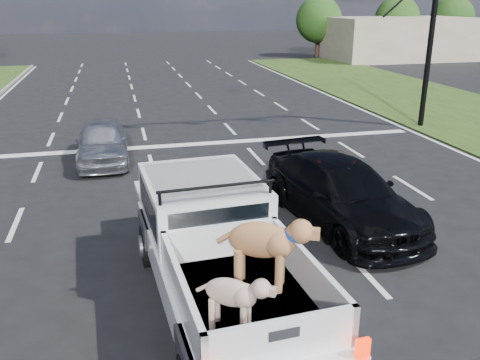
{
  "coord_description": "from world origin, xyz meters",
  "views": [
    {
      "loc": [
        -2.67,
        -7.92,
        5.01
      ],
      "look_at": [
        -0.26,
        2.0,
        1.38
      ],
      "focal_mm": 38.0,
      "sensor_mm": 36.0,
      "label": 1
    }
  ],
  "objects_px": {
    "traffic_signal": "(378,8)",
    "pickup_truck": "(219,250)",
    "silver_sedan": "(102,141)",
    "black_coupe": "(341,192)"
  },
  "relations": [
    {
      "from": "pickup_truck",
      "to": "black_coupe",
      "type": "xyz_separation_m",
      "value": [
        3.47,
        2.72,
        -0.28
      ]
    },
    {
      "from": "black_coupe",
      "to": "pickup_truck",
      "type": "bearing_deg",
      "value": -149.98
    },
    {
      "from": "traffic_signal",
      "to": "pickup_truck",
      "type": "distance_m",
      "value": 14.24
    },
    {
      "from": "pickup_truck",
      "to": "silver_sedan",
      "type": "relative_size",
      "value": 1.5
    },
    {
      "from": "pickup_truck",
      "to": "silver_sedan",
      "type": "bearing_deg",
      "value": 99.14
    },
    {
      "from": "traffic_signal",
      "to": "silver_sedan",
      "type": "height_order",
      "value": "traffic_signal"
    },
    {
      "from": "pickup_truck",
      "to": "traffic_signal",
      "type": "bearing_deg",
      "value": 48.66
    },
    {
      "from": "silver_sedan",
      "to": "traffic_signal",
      "type": "bearing_deg",
      "value": 10.32
    },
    {
      "from": "traffic_signal",
      "to": "pickup_truck",
      "type": "xyz_separation_m",
      "value": [
        -8.4,
        -10.88,
        -3.7
      ]
    },
    {
      "from": "traffic_signal",
      "to": "silver_sedan",
      "type": "xyz_separation_m",
      "value": [
        -10.45,
        -1.88,
        -4.05
      ]
    }
  ]
}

